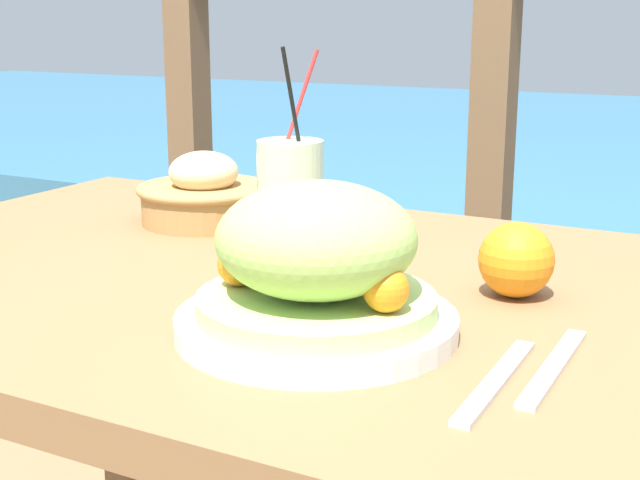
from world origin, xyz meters
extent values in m
cube|color=olive|center=(0.00, 0.00, 0.69)|extent=(1.17, 0.76, 0.04)
cube|color=olive|center=(-0.53, 0.32, 0.33)|extent=(0.06, 0.06, 0.67)
cube|color=brown|center=(-0.68, 0.76, 0.53)|extent=(0.07, 0.07, 1.06)
cube|color=brown|center=(0.00, 0.76, 0.53)|extent=(0.07, 0.07, 1.06)
cylinder|color=silver|center=(0.12, -0.15, 0.72)|extent=(0.26, 0.26, 0.02)
cylinder|color=#B7D17A|center=(0.12, -0.15, 0.74)|extent=(0.22, 0.22, 0.02)
ellipsoid|color=#9EC660|center=(0.12, -0.15, 0.80)|extent=(0.18, 0.18, 0.10)
sphere|color=orange|center=(0.20, -0.17, 0.77)|extent=(0.04, 0.04, 0.04)
sphere|color=orange|center=(0.05, -0.16, 0.77)|extent=(0.04, 0.04, 0.04)
cylinder|color=beige|center=(-0.05, 0.10, 0.78)|extent=(0.08, 0.08, 0.14)
cylinder|color=black|center=(-0.03, 0.10, 0.85)|extent=(0.01, 0.06, 0.21)
cylinder|color=red|center=(-0.05, 0.11, 0.85)|extent=(0.06, 0.05, 0.21)
cylinder|color=#AD7F47|center=(-0.23, 0.17, 0.73)|extent=(0.18, 0.18, 0.05)
torus|color=#AD7F47|center=(-0.23, 0.17, 0.76)|extent=(0.19, 0.19, 0.01)
ellipsoid|color=beige|center=(-0.23, 0.17, 0.78)|extent=(0.10, 0.10, 0.06)
cube|color=silver|center=(0.30, -0.18, 0.71)|extent=(0.02, 0.18, 0.00)
cube|color=silver|center=(0.34, -0.13, 0.71)|extent=(0.02, 0.18, 0.00)
sphere|color=orange|center=(0.25, 0.04, 0.75)|extent=(0.08, 0.08, 0.08)
camera|label=1|loc=(0.49, -0.83, 0.99)|focal=50.00mm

